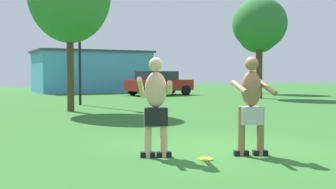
{
  "coord_description": "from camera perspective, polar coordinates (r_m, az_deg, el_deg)",
  "views": [
    {
      "loc": [
        -4.49,
        -6.46,
        1.46
      ],
      "look_at": [
        -0.7,
        1.02,
        1.02
      ],
      "focal_mm": 44.09,
      "sensor_mm": 36.0,
      "label": 1
    }
  ],
  "objects": [
    {
      "name": "outbuilding_behind_lot",
      "position": [
        33.17,
        -10.57,
        3.18
      ],
      "size": [
        8.73,
        5.63,
        3.19
      ],
      "color": "#4C9ED1",
      "rests_on": "ground_plane"
    },
    {
      "name": "ground_plane",
      "position": [
        8.0,
        7.83,
        -7.54
      ],
      "size": [
        80.0,
        80.0,
        0.0
      ],
      "primitive_type": "plane",
      "color": "#2D6628"
    },
    {
      "name": "player_near",
      "position": [
        7.38,
        11.45,
        -1.19
      ],
      "size": [
        0.68,
        0.78,
        1.74
      ],
      "color": "black",
      "rests_on": "ground_plane"
    },
    {
      "name": "tree_near_building",
      "position": [
        30.23,
        12.4,
        8.35
      ],
      "size": [
        2.93,
        2.93,
        5.81
      ],
      "color": "#4C3823",
      "rests_on": "ground_plane"
    },
    {
      "name": "tree_left_field",
      "position": [
        24.56,
        12.54,
        9.44
      ],
      "size": [
        3.12,
        3.12,
        5.79
      ],
      "color": "#4C3823",
      "rests_on": "ground_plane"
    },
    {
      "name": "frisbee",
      "position": [
        7.03,
        5.17,
        -8.88
      ],
      "size": [
        0.26,
        0.26,
        0.03
      ],
      "primitive_type": "cylinder",
      "color": "yellow",
      "rests_on": "ground_plane"
    },
    {
      "name": "lamp_post",
      "position": [
        19.37,
        -12.15,
        9.47
      ],
      "size": [
        0.6,
        0.24,
        6.02
      ],
      "color": "black",
      "rests_on": "ground_plane"
    },
    {
      "name": "player_in_black",
      "position": [
        7.11,
        -1.7,
        -1.36
      ],
      "size": [
        0.82,
        0.73,
        1.73
      ],
      "color": "black",
      "rests_on": "ground_plane"
    },
    {
      "name": "car_red_near_post",
      "position": [
        27.06,
        -1.3,
        1.64
      ],
      "size": [
        4.48,
        2.42,
        1.58
      ],
      "color": "maroon",
      "rests_on": "ground_plane"
    }
  ]
}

